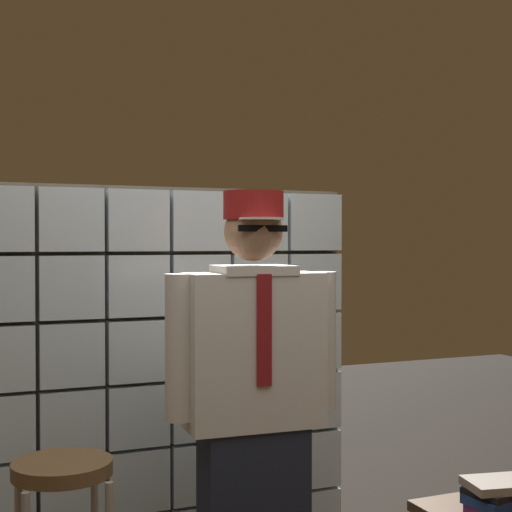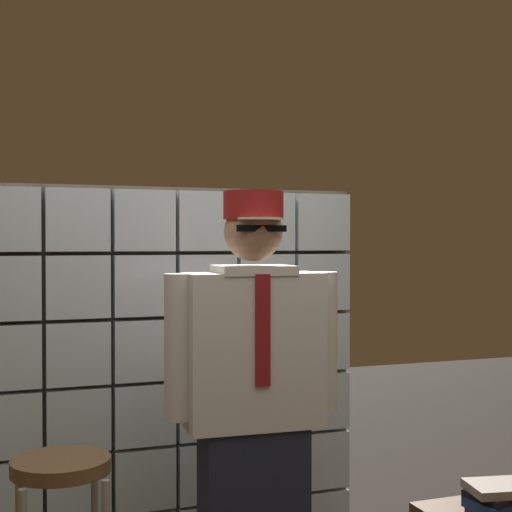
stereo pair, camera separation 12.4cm
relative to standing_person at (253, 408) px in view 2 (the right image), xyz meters
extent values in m
cube|color=silver|center=(-0.86, 0.73, -0.46)|extent=(0.28, 0.08, 0.28)
cube|color=silver|center=(-0.57, 0.73, -0.46)|extent=(0.28, 0.08, 0.28)
cube|color=silver|center=(-0.27, 0.73, -0.46)|extent=(0.28, 0.08, 0.28)
cube|color=silver|center=(0.03, 0.73, -0.46)|extent=(0.28, 0.08, 0.28)
cube|color=silver|center=(0.32, 0.73, -0.46)|extent=(0.28, 0.08, 0.28)
cube|color=silver|center=(0.62, 0.73, -0.46)|extent=(0.28, 0.08, 0.28)
cube|color=silver|center=(-0.86, 0.73, -0.16)|extent=(0.28, 0.08, 0.28)
cube|color=silver|center=(-0.57, 0.73, -0.16)|extent=(0.28, 0.08, 0.28)
cube|color=silver|center=(-0.27, 0.73, -0.16)|extent=(0.28, 0.08, 0.28)
cube|color=silver|center=(0.03, 0.73, -0.16)|extent=(0.28, 0.08, 0.28)
cube|color=silver|center=(0.32, 0.73, -0.16)|extent=(0.28, 0.08, 0.28)
cube|color=silver|center=(0.62, 0.73, -0.16)|extent=(0.28, 0.08, 0.28)
cube|color=silver|center=(-0.86, 0.73, 0.13)|extent=(0.28, 0.08, 0.28)
cube|color=silver|center=(-0.57, 0.73, 0.13)|extent=(0.28, 0.08, 0.28)
cube|color=silver|center=(-0.27, 0.73, 0.13)|extent=(0.28, 0.08, 0.28)
cube|color=silver|center=(0.03, 0.73, 0.13)|extent=(0.28, 0.08, 0.28)
cube|color=silver|center=(0.32, 0.73, 0.13)|extent=(0.28, 0.08, 0.28)
cube|color=silver|center=(0.62, 0.73, 0.13)|extent=(0.28, 0.08, 0.28)
cube|color=silver|center=(-0.86, 0.73, 0.43)|extent=(0.28, 0.08, 0.28)
cube|color=silver|center=(-0.57, 0.73, 0.43)|extent=(0.28, 0.08, 0.28)
cube|color=silver|center=(-0.27, 0.73, 0.43)|extent=(0.28, 0.08, 0.28)
cube|color=silver|center=(0.03, 0.73, 0.43)|extent=(0.28, 0.08, 0.28)
cube|color=silver|center=(0.32, 0.73, 0.43)|extent=(0.28, 0.08, 0.28)
cube|color=silver|center=(0.62, 0.73, 0.43)|extent=(0.28, 0.08, 0.28)
cube|color=silver|center=(-0.86, 0.73, 0.73)|extent=(0.28, 0.08, 0.28)
cube|color=silver|center=(-0.57, 0.73, 0.73)|extent=(0.28, 0.08, 0.28)
cube|color=silver|center=(-0.27, 0.73, 0.73)|extent=(0.28, 0.08, 0.28)
cube|color=silver|center=(0.03, 0.73, 0.73)|extent=(0.28, 0.08, 0.28)
cube|color=silver|center=(0.32, 0.73, 0.73)|extent=(0.28, 0.08, 0.28)
cube|color=silver|center=(0.62, 0.73, 0.73)|extent=(0.28, 0.08, 0.28)
cube|color=#5B5447|center=(-0.12, 0.78, -0.01)|extent=(1.81, 0.02, 1.81)
cube|color=silver|center=(0.00, 0.00, 0.22)|extent=(0.53, 0.25, 0.59)
cube|color=maroon|center=(-0.01, -0.12, 0.31)|extent=(0.06, 0.01, 0.41)
cube|color=silver|center=(0.00, 0.00, 0.52)|extent=(0.30, 0.25, 0.04)
sphere|color=#A87A5B|center=(0.00, 0.00, 0.67)|extent=(0.22, 0.22, 0.22)
ellipsoid|color=black|center=(0.00, -0.05, 0.63)|extent=(0.15, 0.09, 0.10)
cube|color=black|center=(0.00, -0.10, 0.68)|extent=(0.19, 0.02, 0.02)
cylinder|color=white|center=(0.00, -0.08, 0.72)|extent=(0.18, 0.18, 0.01)
cylinder|color=maroon|center=(0.00, 0.00, 0.77)|extent=(0.23, 0.23, 0.11)
cylinder|color=silver|center=(0.29, -0.01, 0.25)|extent=(0.11, 0.11, 0.54)
cylinder|color=silver|center=(-0.29, 0.01, 0.25)|extent=(0.11, 0.11, 0.54)
cylinder|color=brown|center=(-0.71, -0.03, -0.14)|extent=(0.34, 0.34, 0.05)
cube|color=navy|center=(0.79, -0.42, -0.32)|extent=(0.20, 0.19, 0.04)
cube|color=black|center=(0.80, -0.41, -0.29)|extent=(0.23, 0.21, 0.02)
cube|color=gray|center=(0.80, -0.42, -0.26)|extent=(0.26, 0.22, 0.03)
camera|label=1|loc=(-1.07, -2.61, 0.63)|focal=52.36mm
camera|label=2|loc=(-0.95, -2.65, 0.63)|focal=52.36mm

